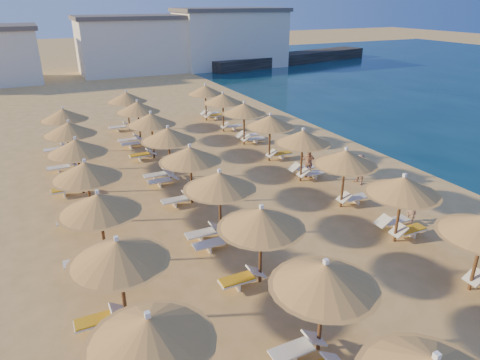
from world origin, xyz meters
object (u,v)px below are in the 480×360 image
parasol_row_east (345,159)px  jetty (292,58)px  parasol_row_west (220,182)px  beachgoer_b (360,170)px  beachgoer_a (412,205)px  beachgoer_c (308,163)px

parasol_row_east → jetty: bearing=60.7°
parasol_row_west → beachgoer_b: size_ratio=23.25×
jetty → beachgoer_b: size_ratio=18.22×
beachgoer_a → parasol_row_west: bearing=-105.0°
parasol_row_west → beachgoer_b: 9.24m
beachgoer_c → parasol_row_east: bearing=-50.8°
parasol_row_west → beachgoer_a: 8.63m
parasol_row_west → beachgoer_c: size_ratio=23.81×
beachgoer_c → beachgoer_a: beachgoer_a is taller
parasol_row_east → beachgoer_a: size_ratio=22.40×
parasol_row_east → parasol_row_west: 6.29m
jetty → beachgoer_a: 51.59m
beachgoer_c → beachgoer_a: bearing=-31.2°
beachgoer_b → parasol_row_west: bearing=-79.6°
parasol_row_east → beachgoer_a: parasol_row_east is taller
jetty → parasol_row_east: (-24.48, -43.70, 1.71)m
parasol_row_east → beachgoer_b: parasol_row_east is taller
jetty → beachgoer_c: 46.41m
parasol_row_west → parasol_row_east: bearing=0.0°
parasol_row_west → beachgoer_a: size_ratio=22.40×
jetty → parasol_row_east: size_ratio=0.78×
jetty → beachgoer_a: size_ratio=17.56×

